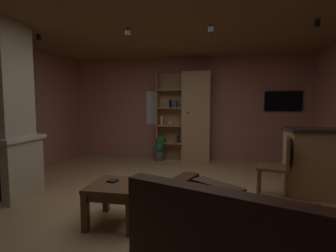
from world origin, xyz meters
TOP-DOWN VIEW (x-y plane):
  - floor at (0.00, 0.00)m, footprint 5.94×6.01m
  - wall_back at (0.00, 3.03)m, footprint 6.06×0.06m
  - ceiling at (0.00, 0.00)m, footprint 5.94×6.01m
  - window_pane_back at (-0.74, 3.00)m, footprint 0.60×0.01m
  - bookshelf_cabinet at (0.18, 2.76)m, footprint 1.29×0.41m
  - coffee_table at (-0.42, -0.62)m, footprint 0.58×0.61m
  - table_book_0 at (-0.49, -0.57)m, footprint 0.13×0.13m
  - dining_chair at (1.61, 0.46)m, footprint 0.51×0.51m
  - potted_floor_plant at (-0.61, 2.63)m, footprint 0.31×0.32m
  - wall_mounted_tv at (2.30, 2.97)m, footprint 0.84×0.06m
  - track_light_spot_0 at (-2.15, 0.44)m, footprint 0.07×0.07m
  - track_light_spot_1 at (-0.63, 0.45)m, footprint 0.07×0.07m
  - track_light_spot_2 at (0.62, 0.49)m, footprint 0.07×0.07m
  - track_light_spot_3 at (2.04, 0.50)m, footprint 0.07×0.07m

SIDE VIEW (x-z plane):
  - floor at x=0.00m, z-range -0.02..0.00m
  - potted_floor_plant at x=-0.61m, z-range 0.02..0.65m
  - coffee_table at x=-0.42m, z-range 0.14..0.60m
  - table_book_0 at x=-0.49m, z-range 0.46..0.49m
  - dining_chair at x=1.61m, z-range 0.07..0.99m
  - bookshelf_cabinet at x=0.18m, z-range -0.01..2.15m
  - wall_back at x=0.00m, z-range 0.00..2.54m
  - window_pane_back at x=-0.74m, z-range 0.89..1.72m
  - wall_mounted_tv at x=2.30m, z-range 1.22..1.70m
  - track_light_spot_0 at x=-2.15m, z-range 2.42..2.51m
  - track_light_spot_1 at x=-0.63m, z-range 2.42..2.51m
  - track_light_spot_2 at x=0.62m, z-range 2.42..2.51m
  - track_light_spot_3 at x=2.04m, z-range 2.42..2.51m
  - ceiling at x=0.00m, z-range 2.54..2.56m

